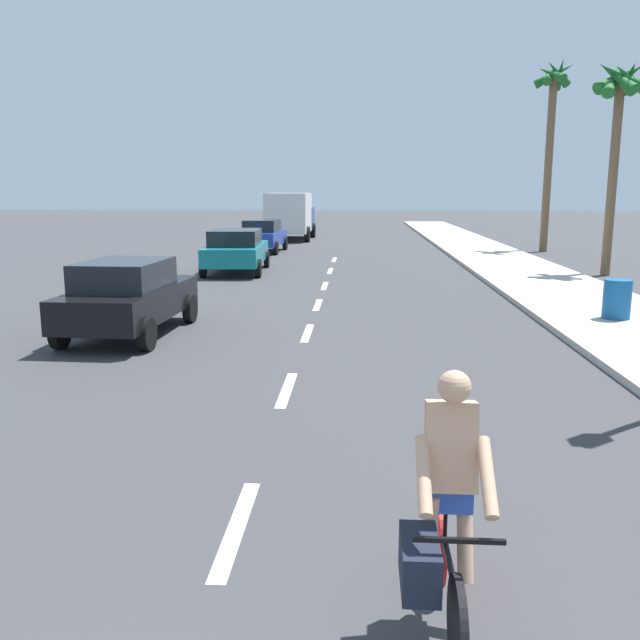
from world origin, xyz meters
The scene contains 17 objects.
ground_plane centered at (0.00, 20.00, 0.00)m, with size 160.00×160.00×0.00m, color #38383A.
sidewalk_strip centered at (6.98, 22.00, 0.07)m, with size 3.60×80.00×0.14m, color #B2ADA3.
lane_stripe_1 centered at (0.00, 4.80, 0.00)m, with size 0.16×1.80×0.01m, color white.
lane_stripe_2 centered at (0.00, 9.02, 0.00)m, with size 0.16×1.80×0.01m, color white.
lane_stripe_3 centered at (0.00, 13.11, 0.00)m, with size 0.16×1.80×0.01m, color white.
lane_stripe_4 centered at (0.00, 16.66, 0.00)m, with size 0.16×1.80×0.01m, color white.
lane_stripe_5 centered at (0.00, 20.21, 0.00)m, with size 0.16×1.80×0.01m, color white.
lane_stripe_6 centered at (0.00, 24.21, 0.00)m, with size 0.16×1.80×0.01m, color white.
lane_stripe_7 centered at (0.00, 28.34, 0.00)m, with size 0.16×1.80×0.01m, color white.
cyclist centered at (1.65, 3.51, 0.83)m, with size 0.62×1.71×1.82m.
parked_car_black centered at (-3.67, 12.70, 0.84)m, with size 2.03×4.14×1.57m.
parked_car_teal centered at (-3.41, 23.58, 0.84)m, with size 2.26×4.65×1.57m.
parked_car_blue centered at (-3.60, 31.75, 0.84)m, with size 2.07×4.18×1.57m.
delivery_truck centered at (-3.12, 40.15, 1.50)m, with size 2.77×6.28×2.80m.
palm_tree_far centered at (9.76, 23.42, 5.91)m, with size 1.83×1.86×7.48m.
palm_tree_distant centered at (10.09, 32.78, 6.62)m, with size 1.90×1.91×9.05m.
trash_bin_far centered at (6.83, 14.43, 0.58)m, with size 0.60×0.60×0.88m, color #14518C.
Camera 1 is at (1.07, -0.68, 2.97)m, focal length 37.59 mm.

